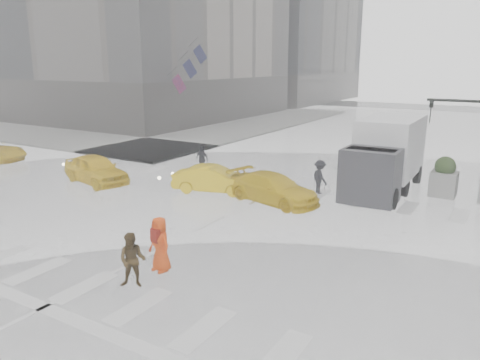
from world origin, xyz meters
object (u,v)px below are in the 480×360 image
Objects in this scene: pedestrian_orange at (160,244)px; taxi_front at (96,169)px; box_truck at (385,154)px; taxi_mid at (214,179)px; pedestrian_brown at (132,260)px.

pedestrian_orange is 0.39× the size of taxi_front.
taxi_front is 14.19m from box_truck.
taxi_front is at bearing 89.17° from taxi_mid.
pedestrian_orange is (-0.03, 1.17, 0.06)m from pedestrian_brown.
box_truck reaches higher than pedestrian_brown.
pedestrian_brown is at bearing -104.67° from box_truck.
pedestrian_orange is 0.26× the size of box_truck.
pedestrian_brown is 0.36× the size of taxi_front.
box_truck is (12.85, 5.93, 1.10)m from taxi_front.
pedestrian_orange is at bearing 63.25° from pedestrian_brown.
box_truck is at bearing -50.97° from taxi_front.
box_truck reaches higher than taxi_mid.
taxi_front reaches higher than taxi_mid.
pedestrian_orange is at bearing -172.53° from taxi_mid.
box_truck is at bearing 87.19° from pedestrian_orange.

